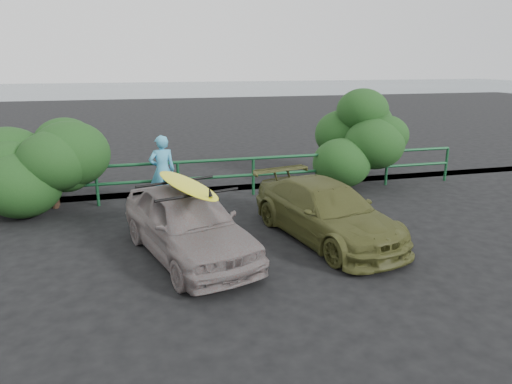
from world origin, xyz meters
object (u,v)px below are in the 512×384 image
surfboard (186,184)px  guardrail (217,178)px  man (162,171)px  olive_vehicle (326,211)px  sedan (188,223)px

surfboard → guardrail: bearing=55.9°
guardrail → man: bearing=-168.1°
olive_vehicle → surfboard: 2.92m
sedan → olive_vehicle: bearing=-12.5°
guardrail → surfboard: bearing=-107.8°
sedan → surfboard: surfboard is taller
olive_vehicle → man: (-3.04, 3.14, 0.31)m
sedan → man: size_ratio=2.14×
guardrail → man: 1.48m
guardrail → olive_vehicle: 3.81m
olive_vehicle → sedan: bearing=171.0°
sedan → man: (-0.24, 3.33, 0.24)m
olive_vehicle → man: size_ratio=2.23×
surfboard → olive_vehicle: bearing=-12.5°
olive_vehicle → guardrail: bearing=102.8°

